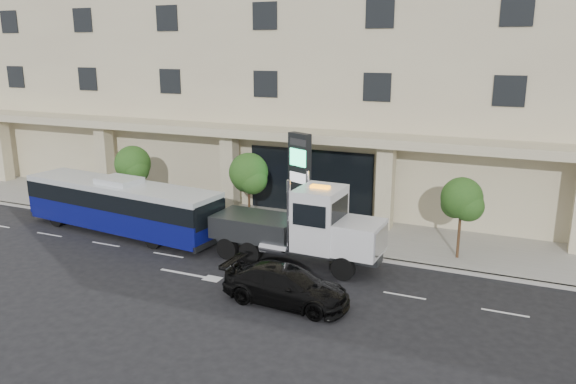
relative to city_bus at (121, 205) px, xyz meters
The scene contains 11 objects.
ground 8.64m from the city_bus, ahead, with size 120.00×120.00×0.00m, color black.
sidewalk 9.73m from the city_bus, 28.04° to the left, with size 120.00×6.00×0.15m, color gray.
curb 8.75m from the city_bus, 10.13° to the left, with size 120.00×0.30×0.15m, color gray.
convention_center 19.10m from the city_bus, 60.43° to the left, with size 60.00×17.60×20.00m.
tree_left 3.76m from the city_bus, 115.76° to the left, with size 2.27×2.20×4.22m.
tree_mid 7.39m from the city_bus, 25.54° to the left, with size 2.28×2.20×4.38m.
tree_right 18.32m from the city_bus, ahead, with size 2.10×2.00×4.04m.
city_bus is the anchor object (origin of this frame).
tow_truck 11.16m from the city_bus, ahead, with size 9.64×2.67×4.38m.
black_sedan 13.01m from the city_bus, 20.78° to the right, with size 2.18×5.35×1.55m, color black.
signage_pylon 10.11m from the city_bus, 21.88° to the left, with size 1.46×1.04×5.57m.
Camera 1 is at (12.18, -23.54, 10.23)m, focal length 35.00 mm.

